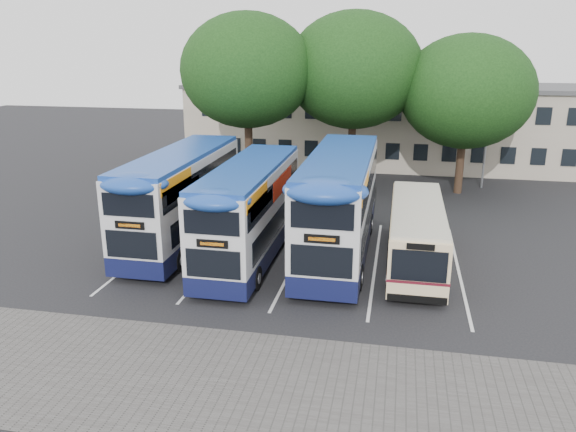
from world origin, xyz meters
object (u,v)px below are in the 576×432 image
at_px(tree_mid, 354,70).
at_px(bus_dd_right, 339,200).
at_px(bus_dd_left, 182,194).
at_px(bus_dd_mid, 250,207).
at_px(tree_right, 467,92).
at_px(tree_left, 247,71).
at_px(bus_single, 417,231).
at_px(lamp_post, 489,111).

bearing_deg(tree_mid, bus_dd_right, -87.24).
relative_size(bus_dd_left, bus_dd_mid, 1.04).
bearing_deg(bus_dd_left, tree_mid, 60.89).
bearing_deg(tree_right, tree_left, -169.94).
relative_size(bus_dd_right, bus_single, 1.25).
bearing_deg(tree_left, bus_dd_left, -93.41).
relative_size(tree_mid, bus_single, 1.26).
relative_size(lamp_post, bus_dd_left, 0.86).
bearing_deg(bus_dd_mid, tree_right, 53.39).
bearing_deg(bus_dd_left, bus_single, -3.38).
relative_size(tree_right, bus_dd_left, 0.93).
bearing_deg(tree_mid, tree_left, -158.89).
distance_m(lamp_post, bus_dd_left, 21.02).
bearing_deg(tree_right, bus_dd_left, -138.32).
xyz_separation_m(tree_right, bus_single, (-2.91, -12.97, -4.89)).
distance_m(lamp_post, bus_single, 15.69).
height_order(lamp_post, bus_single, lamp_post).
bearing_deg(bus_dd_right, bus_dd_left, 178.32).
bearing_deg(bus_single, tree_left, 134.23).
distance_m(bus_dd_right, bus_single, 3.60).
bearing_deg(lamp_post, tree_right, -136.39).
relative_size(bus_dd_mid, bus_single, 1.14).
distance_m(tree_right, bus_dd_left, 18.95).
bearing_deg(lamp_post, bus_dd_left, -138.10).
height_order(bus_dd_left, bus_dd_mid, bus_dd_left).
height_order(lamp_post, tree_left, tree_left).
distance_m(bus_dd_left, bus_dd_right, 7.53).
xyz_separation_m(tree_right, bus_dd_left, (-13.84, -12.32, -3.97)).
bearing_deg(tree_right, bus_single, -102.63).
xyz_separation_m(lamp_post, tree_right, (-1.68, -1.60, 1.31)).
xyz_separation_m(bus_dd_mid, bus_single, (7.23, 0.67, -0.84)).
bearing_deg(bus_dd_right, bus_single, -7.09).
xyz_separation_m(bus_dd_left, bus_dd_right, (7.52, -0.22, 0.13)).
height_order(lamp_post, tree_right, tree_right).
bearing_deg(bus_dd_left, bus_dd_mid, -19.54).
bearing_deg(bus_dd_right, lamp_post, 60.51).
relative_size(tree_right, bus_dd_mid, 0.97).
bearing_deg(bus_single, bus_dd_right, 172.91).
height_order(lamp_post, bus_dd_right, lamp_post).
bearing_deg(bus_dd_right, tree_right, 63.27).
relative_size(bus_dd_left, bus_single, 1.18).
distance_m(tree_right, bus_single, 14.16).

